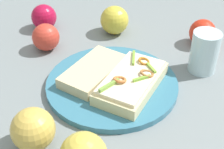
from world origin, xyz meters
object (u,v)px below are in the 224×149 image
(apple_5, at_px, (114,20))
(apple_0, at_px, (33,129))
(bread_slice_side, at_px, (94,71))
(drinking_glass, at_px, (204,52))
(sandwich, at_px, (131,81))
(apple_3, at_px, (46,37))
(apple_1, at_px, (44,17))
(plate, at_px, (112,84))
(apple_4, at_px, (202,32))

(apple_5, bearing_deg, apple_0, -130.82)
(bread_slice_side, distance_m, drinking_glass, 0.27)
(sandwich, height_order, apple_3, apple_3)
(apple_1, height_order, apple_3, apple_1)
(plate, relative_size, sandwich, 1.45)
(sandwich, height_order, apple_0, apple_0)
(apple_3, relative_size, apple_5, 0.89)
(plate, xyz_separation_m, drinking_glass, (0.23, -0.02, 0.04))
(drinking_glass, bearing_deg, apple_1, 131.94)
(apple_3, height_order, apple_5, apple_5)
(sandwich, bearing_deg, plate, -89.70)
(apple_1, height_order, apple_5, apple_5)
(apple_5, bearing_deg, apple_1, 151.32)
(bread_slice_side, distance_m, apple_0, 0.22)
(apple_4, xyz_separation_m, drinking_glass, (-0.07, -0.11, 0.02))
(bread_slice_side, bearing_deg, apple_4, 152.39)
(plate, xyz_separation_m, sandwich, (0.03, -0.04, 0.02))
(plate, distance_m, apple_4, 0.31)
(sandwich, distance_m, apple_1, 0.39)
(bread_slice_side, height_order, apple_0, apple_0)
(apple_0, height_order, apple_1, apple_0)
(bread_slice_side, distance_m, apple_3, 0.20)
(bread_slice_side, relative_size, apple_0, 2.04)
(bread_slice_side, xyz_separation_m, apple_3, (-0.07, 0.18, 0.01))
(sandwich, bearing_deg, apple_3, -102.22)
(sandwich, relative_size, apple_5, 2.57)
(apple_0, bearing_deg, apple_3, 74.07)
(apple_5, bearing_deg, apple_3, -175.38)
(sandwich, height_order, apple_1, apple_1)
(sandwich, height_order, bread_slice_side, sandwich)
(apple_1, relative_size, apple_4, 1.02)
(plate, xyz_separation_m, apple_5, (0.10, 0.23, 0.03))
(apple_0, distance_m, apple_1, 0.46)
(apple_1, height_order, apple_4, apple_1)
(apple_0, height_order, drinking_glass, drinking_glass)
(plate, bearing_deg, sandwich, -49.10)
(apple_0, bearing_deg, apple_4, 21.68)
(apple_0, relative_size, apple_4, 1.14)
(plate, xyz_separation_m, apple_3, (-0.11, 0.22, 0.03))
(apple_5, bearing_deg, apple_4, -36.13)
(sandwich, height_order, apple_5, apple_5)
(bread_slice_side, bearing_deg, apple_1, -115.90)
(apple_3, height_order, drinking_glass, drinking_glass)
(bread_slice_side, bearing_deg, drinking_glass, 131.92)
(apple_3, xyz_separation_m, apple_5, (0.20, 0.02, 0.00))
(apple_0, height_order, apple_3, apple_0)
(drinking_glass, bearing_deg, plate, 175.40)
(apple_0, bearing_deg, plate, 29.28)
(apple_5, xyz_separation_m, drinking_glass, (0.13, -0.25, 0.01))
(apple_5, bearing_deg, plate, -112.98)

